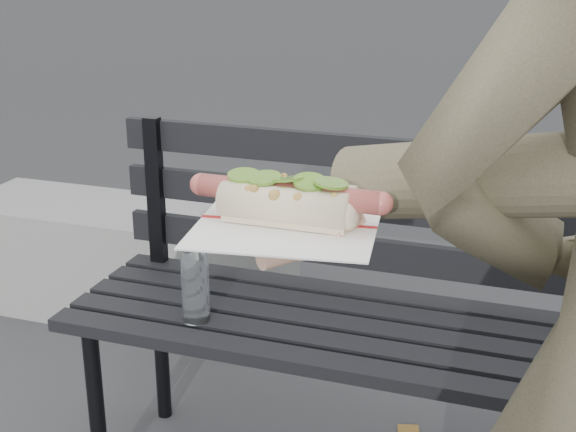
{
  "coord_description": "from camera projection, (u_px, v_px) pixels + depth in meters",
  "views": [
    {
      "loc": [
        0.34,
        -0.81,
        1.33
      ],
      "look_at": [
        0.08,
        -0.06,
        1.05
      ],
      "focal_mm": 50.0,
      "sensor_mm": 36.0,
      "label": 1
    }
  ],
  "objects": [
    {
      "name": "held_hotdog",
      "position": [
        486.0,
        186.0,
        0.84
      ],
      "size": [
        0.63,
        0.31,
        0.2
      ],
      "color": "#43422D"
    },
    {
      "name": "park_bench",
      "position": [
        386.0,
        298.0,
        1.87
      ],
      "size": [
        1.5,
        0.44,
        0.88
      ],
      "color": "black",
      "rests_on": "ground"
    },
    {
      "name": "concrete_block",
      "position": [
        127.0,
        260.0,
        2.93
      ],
      "size": [
        1.2,
        0.4,
        0.4
      ],
      "primitive_type": "cube",
      "color": "slate",
      "rests_on": "ground"
    }
  ]
}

